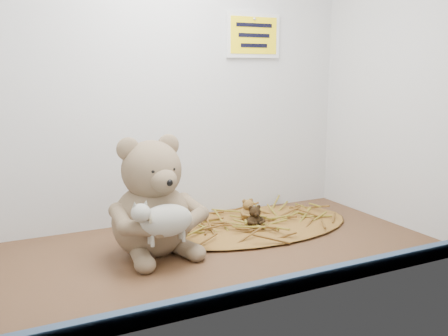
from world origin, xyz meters
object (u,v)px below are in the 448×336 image
main_teddy (151,196)px  mini_teddy_brown (255,216)px  mini_teddy_tan (248,209)px  toy_lamb (166,221)px

main_teddy → mini_teddy_brown: bearing=-0.4°
mini_teddy_brown → mini_teddy_tan: bearing=84.2°
main_teddy → mini_teddy_tan: bearing=11.3°
toy_lamb → mini_teddy_tan: size_ratio=2.44×
main_teddy → mini_teddy_brown: main_teddy is taller
mini_teddy_tan → mini_teddy_brown: bearing=-102.1°
toy_lamb → mini_teddy_brown: bearing=24.5°
mini_teddy_tan → toy_lamb: bearing=-145.0°
mini_teddy_brown → toy_lamb: bearing=-147.3°
main_teddy → mini_teddy_tan: main_teddy is taller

